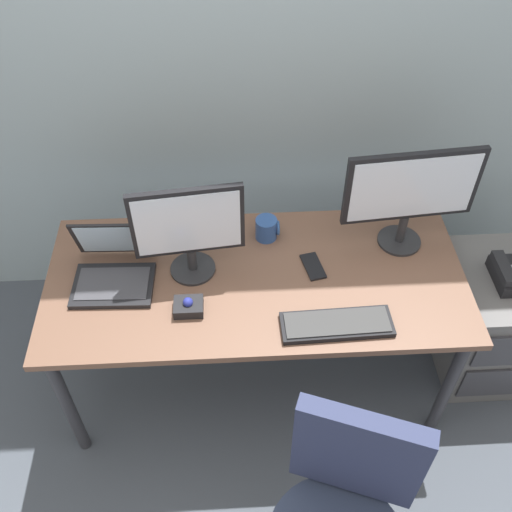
% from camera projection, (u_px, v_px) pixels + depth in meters
% --- Properties ---
extents(ground_plane, '(8.00, 8.00, 0.00)m').
position_uv_depth(ground_plane, '(256.00, 375.00, 2.83)').
color(ground_plane, '#444A53').
extents(back_wall, '(6.00, 0.10, 2.80)m').
position_uv_depth(back_wall, '(246.00, 25.00, 2.32)').
color(back_wall, '#90A2A9').
rests_on(back_wall, ground).
extents(desk, '(1.66, 0.75, 0.71)m').
position_uv_depth(desk, '(256.00, 288.00, 2.37)').
color(desk, brown).
rests_on(desk, ground).
extents(file_cabinet, '(0.42, 0.53, 0.58)m').
position_uv_depth(file_cabinet, '(491.00, 319.00, 2.70)').
color(file_cabinet, '#5C5A5A').
rests_on(file_cabinet, ground).
extents(monitor_main, '(0.53, 0.18, 0.45)m').
position_uv_depth(monitor_main, '(411.00, 192.00, 2.26)').
color(monitor_main, '#262628').
rests_on(monitor_main, desk).
extents(monitor_side, '(0.42, 0.18, 0.41)m').
position_uv_depth(monitor_side, '(188.00, 228.00, 2.18)').
color(monitor_side, '#262628').
rests_on(monitor_side, desk).
extents(keyboard, '(0.41, 0.15, 0.03)m').
position_uv_depth(keyboard, '(337.00, 324.00, 2.14)').
color(keyboard, black).
rests_on(keyboard, desk).
extents(laptop, '(0.32, 0.30, 0.23)m').
position_uv_depth(laptop, '(113.00, 268.00, 2.28)').
color(laptop, black).
rests_on(laptop, desk).
extents(trackball_mouse, '(0.11, 0.09, 0.07)m').
position_uv_depth(trackball_mouse, '(188.00, 306.00, 2.19)').
color(trackball_mouse, black).
rests_on(trackball_mouse, desk).
extents(coffee_mug, '(0.10, 0.09, 0.10)m').
position_uv_depth(coffee_mug, '(267.00, 229.00, 2.44)').
color(coffee_mug, '#2A4B8A').
rests_on(coffee_mug, desk).
extents(cell_phone, '(0.10, 0.15, 0.01)m').
position_uv_depth(cell_phone, '(313.00, 266.00, 2.35)').
color(cell_phone, black).
rests_on(cell_phone, desk).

